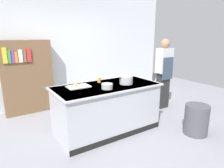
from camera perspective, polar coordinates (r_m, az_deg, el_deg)
The scene contains 11 objects.
ground_plane at distance 3.97m, azimuth -1.48°, elevation -13.07°, with size 10.00×10.00×0.00m, color gray.
back_wall at distance 5.44m, azimuth -13.47°, elevation 10.45°, with size 6.40×0.12×3.00m, color silver.
counter_island at distance 3.78m, azimuth -1.52°, elevation -6.80°, with size 1.98×0.98×0.90m.
cutting_board at distance 3.58m, azimuth -9.72°, elevation -0.73°, with size 0.40×0.28×0.02m, color silver.
onion at distance 3.58m, azimuth -10.53°, elevation 0.06°, with size 0.08×0.08×0.08m, color tan.
stock_pot at distance 3.76m, azimuth 4.13°, elevation 1.20°, with size 0.32×0.25×0.16m.
mixing_bowl at distance 3.41m, azimuth -1.42°, elevation -0.64°, with size 0.20×0.20×0.09m, color #B7BABF.
juice_cup at distance 3.87m, azimuth -3.78°, elevation 1.15°, with size 0.07×0.07×0.10m, color yellow.
trash_bin at distance 4.03m, azimuth 23.27°, elevation -9.46°, with size 0.43×0.43×0.56m, color #4C4C51.
person_chef at distance 5.03m, azimuth 14.78°, elevation 3.34°, with size 0.38×0.25×1.72m.
bookshelf at distance 4.97m, azimuth -23.29°, elevation 1.82°, with size 1.10×0.31×1.70m.
Camera 1 is at (-1.84, -3.01, 1.82)m, focal length 31.52 mm.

